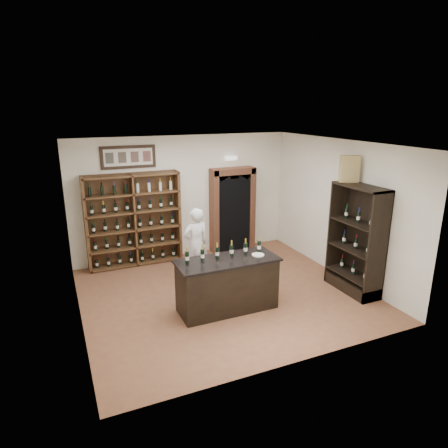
{
  "coord_description": "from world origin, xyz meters",
  "views": [
    {
      "loc": [
        -2.95,
        -6.75,
        3.69
      ],
      "look_at": [
        0.13,
        0.3,
        1.38
      ],
      "focal_mm": 32.0,
      "sensor_mm": 36.0,
      "label": 1
    }
  ],
  "objects_px": {
    "counter_bottle_0": "(187,257)",
    "side_cabinet": "(356,256)",
    "tasting_counter": "(227,285)",
    "wine_crate": "(349,169)",
    "shopkeeper": "(196,244)",
    "wine_shelf": "(134,220)"
  },
  "relations": [
    {
      "from": "tasting_counter",
      "to": "counter_bottle_0",
      "type": "height_order",
      "value": "counter_bottle_0"
    },
    {
      "from": "wine_shelf",
      "to": "tasting_counter",
      "type": "height_order",
      "value": "wine_shelf"
    },
    {
      "from": "side_cabinet",
      "to": "wine_crate",
      "type": "bearing_deg",
      "value": 92.94
    },
    {
      "from": "wine_shelf",
      "to": "side_cabinet",
      "type": "xyz_separation_m",
      "value": [
        3.82,
        -3.23,
        -0.35
      ]
    },
    {
      "from": "wine_shelf",
      "to": "wine_crate",
      "type": "xyz_separation_m",
      "value": [
        3.8,
        -2.83,
        1.36
      ]
    },
    {
      "from": "counter_bottle_0",
      "to": "side_cabinet",
      "type": "relative_size",
      "value": 0.14
    },
    {
      "from": "shopkeeper",
      "to": "tasting_counter",
      "type": "bearing_deg",
      "value": 84.76
    },
    {
      "from": "wine_shelf",
      "to": "shopkeeper",
      "type": "xyz_separation_m",
      "value": [
        1.03,
        -1.43,
        -0.29
      ]
    },
    {
      "from": "counter_bottle_0",
      "to": "side_cabinet",
      "type": "distance_m",
      "value": 3.49
    },
    {
      "from": "tasting_counter",
      "to": "shopkeeper",
      "type": "relative_size",
      "value": 1.17
    },
    {
      "from": "wine_shelf",
      "to": "counter_bottle_0",
      "type": "height_order",
      "value": "wine_shelf"
    },
    {
      "from": "wine_shelf",
      "to": "wine_crate",
      "type": "distance_m",
      "value": 4.94
    },
    {
      "from": "wine_shelf",
      "to": "side_cabinet",
      "type": "bearing_deg",
      "value": -40.21
    },
    {
      "from": "counter_bottle_0",
      "to": "wine_crate",
      "type": "xyz_separation_m",
      "value": [
        3.42,
        -0.03,
        1.36
      ]
    },
    {
      "from": "shopkeeper",
      "to": "wine_crate",
      "type": "distance_m",
      "value": 3.52
    },
    {
      "from": "shopkeeper",
      "to": "wine_crate",
      "type": "bearing_deg",
      "value": 145.26
    },
    {
      "from": "counter_bottle_0",
      "to": "shopkeeper",
      "type": "distance_m",
      "value": 1.55
    },
    {
      "from": "tasting_counter",
      "to": "counter_bottle_0",
      "type": "distance_m",
      "value": 0.95
    },
    {
      "from": "tasting_counter",
      "to": "wine_crate",
      "type": "xyz_separation_m",
      "value": [
        2.7,
        0.1,
        1.97
      ]
    },
    {
      "from": "wine_shelf",
      "to": "side_cabinet",
      "type": "height_order",
      "value": "same"
    },
    {
      "from": "wine_shelf",
      "to": "side_cabinet",
      "type": "relative_size",
      "value": 1.0
    },
    {
      "from": "wine_shelf",
      "to": "wine_crate",
      "type": "relative_size",
      "value": 4.16
    }
  ]
}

